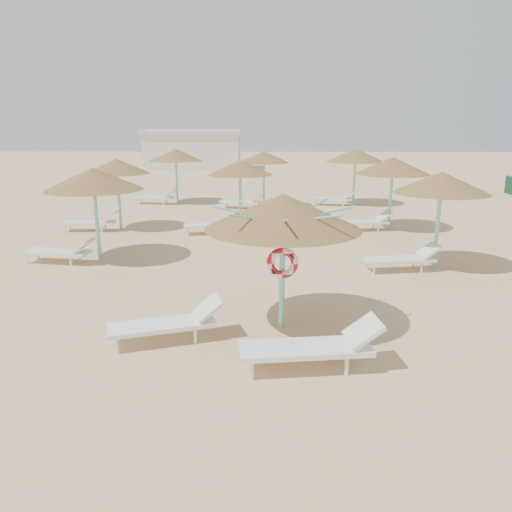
{
  "coord_description": "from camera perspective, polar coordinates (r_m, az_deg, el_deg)",
  "views": [
    {
      "loc": [
        0.05,
        -8.98,
        3.99
      ],
      "look_at": [
        -0.08,
        0.94,
        1.3
      ],
      "focal_mm": 35.0,
      "sensor_mm": 36.0,
      "label": 1
    }
  ],
  "objects": [
    {
      "name": "palapa_field",
      "position": [
        19.09,
        4.91,
        10.07
      ],
      "size": [
        18.99,
        14.01,
        2.72
      ],
      "color": "#7FDCCE",
      "rests_on": "ground"
    },
    {
      "name": "lounger_main_b",
      "position": [
        8.41,
        6.72,
        -10.17
      ],
      "size": [
        2.4,
        0.97,
        0.85
      ],
      "rotation": [
        0.0,
        0.0,
        0.12
      ],
      "color": "white",
      "rests_on": "ground"
    },
    {
      "name": "ground",
      "position": [
        9.83,
        0.42,
        -8.79
      ],
      "size": [
        120.0,
        120.0,
        0.0
      ],
      "primitive_type": "plane",
      "color": "tan",
      "rests_on": "ground"
    },
    {
      "name": "lounger_main_a",
      "position": [
        9.5,
        -9.84,
        -7.5
      ],
      "size": [
        2.2,
        1.26,
        0.77
      ],
      "rotation": [
        0.0,
        0.0,
        0.32
      ],
      "color": "white",
      "rests_on": "ground"
    },
    {
      "name": "service_hut",
      "position": [
        44.46,
        -7.2,
        12.0
      ],
      "size": [
        8.4,
        4.4,
        3.25
      ],
      "color": "silver",
      "rests_on": "ground"
    },
    {
      "name": "main_palapa",
      "position": [
        9.46,
        3.1,
        5.03
      ],
      "size": [
        2.99,
        2.99,
        2.68
      ],
      "color": "#7FDCCE",
      "rests_on": "ground"
    }
  ]
}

